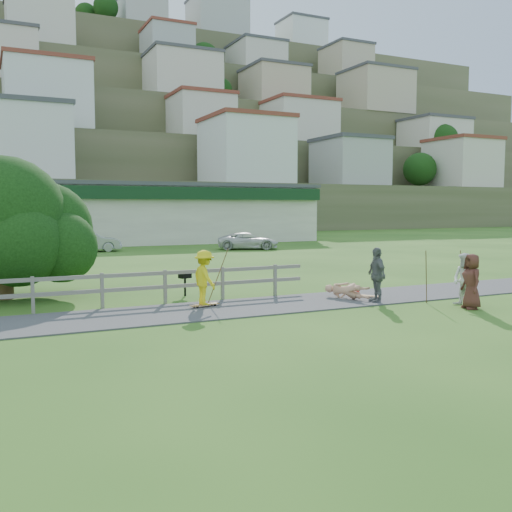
% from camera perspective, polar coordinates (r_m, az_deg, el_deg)
% --- Properties ---
extents(ground, '(260.00, 260.00, 0.00)m').
position_cam_1_polar(ground, '(16.44, 0.98, -6.04)').
color(ground, '#295518').
rests_on(ground, ground).
extents(path, '(34.00, 3.00, 0.04)m').
position_cam_1_polar(path, '(17.77, -1.18, -5.14)').
color(path, '#3E3E41').
rests_on(path, ground).
extents(fence, '(15.05, 0.10, 1.10)m').
position_cam_1_polar(fence, '(18.10, -17.07, -2.92)').
color(fence, '#615D56').
rests_on(fence, ground).
extents(strip_mall, '(32.50, 10.75, 5.10)m').
position_cam_1_polar(strip_mall, '(50.65, -12.64, 4.24)').
color(strip_mall, beige).
rests_on(strip_mall, ground).
extents(hillside, '(220.00, 67.00, 47.50)m').
position_cam_1_polar(hillside, '(106.61, -21.73, 10.72)').
color(hillside, '#444D2D').
rests_on(hillside, ground).
extents(skater_rider, '(0.77, 1.17, 1.70)m').
position_cam_1_polar(skater_rider, '(17.70, -5.17, -2.48)').
color(skater_rider, yellow).
rests_on(skater_rider, ground).
extents(skater_fallen, '(1.69, 0.98, 0.61)m').
position_cam_1_polar(skater_fallen, '(19.48, 9.08, -3.46)').
color(skater_fallen, tan).
rests_on(skater_fallen, ground).
extents(spectator_a, '(0.70, 0.87, 1.68)m').
position_cam_1_polar(spectator_a, '(19.05, 20.16, -2.26)').
color(spectator_a, white).
rests_on(spectator_a, ground).
extents(spectator_b, '(0.64, 1.13, 1.82)m').
position_cam_1_polar(spectator_b, '(18.97, 11.96, -1.89)').
color(spectator_b, slate).
rests_on(spectator_b, ground).
extents(spectator_c, '(0.76, 0.95, 1.70)m').
position_cam_1_polar(spectator_c, '(18.67, 20.75, -2.39)').
color(spectator_c, '#502720').
rests_on(spectator_c, ground).
extents(car_silver, '(4.37, 1.68, 1.42)m').
position_cam_1_polar(car_silver, '(41.01, -16.42, 1.39)').
color(car_silver, gray).
rests_on(car_silver, ground).
extents(car_white, '(4.87, 3.46, 1.23)m').
position_cam_1_polar(car_white, '(41.65, -0.81, 1.51)').
color(car_white, silver).
rests_on(car_white, ground).
extents(tree, '(6.75, 6.75, 4.04)m').
position_cam_1_polar(tree, '(21.00, -23.87, 1.50)').
color(tree, black).
rests_on(tree, ground).
extents(bbq, '(0.46, 0.40, 0.83)m').
position_cam_1_polar(bbq, '(20.19, -7.11, -2.81)').
color(bbq, black).
rests_on(bbq, ground).
extents(longboard_rider, '(0.98, 0.42, 0.11)m').
position_cam_1_polar(longboard_rider, '(17.82, -5.15, -5.02)').
color(longboard_rider, olive).
rests_on(longboard_rider, ground).
extents(longboard_fallen, '(0.68, 0.83, 0.10)m').
position_cam_1_polar(longboard_fallen, '(19.90, 11.14, -4.06)').
color(longboard_fallen, olive).
rests_on(longboard_fallen, ground).
extents(helmet, '(0.28, 0.28, 0.28)m').
position_cam_1_polar(helmet, '(20.13, 9.93, -3.66)').
color(helmet, '#AF1C0C').
rests_on(helmet, ground).
extents(pole_rider, '(0.03, 0.03, 1.94)m').
position_cam_1_polar(pole_rider, '(18.26, -3.84, -1.87)').
color(pole_rider, brown).
rests_on(pole_rider, ground).
extents(pole_spec_left, '(0.03, 0.03, 1.73)m').
position_cam_1_polar(pole_spec_left, '(19.26, 16.66, -2.02)').
color(pole_spec_left, brown).
rests_on(pole_spec_left, ground).
extents(pole_spec_right, '(0.03, 0.03, 1.69)m').
position_cam_1_polar(pole_spec_right, '(20.38, 19.90, -1.79)').
color(pole_spec_right, brown).
rests_on(pole_spec_right, ground).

